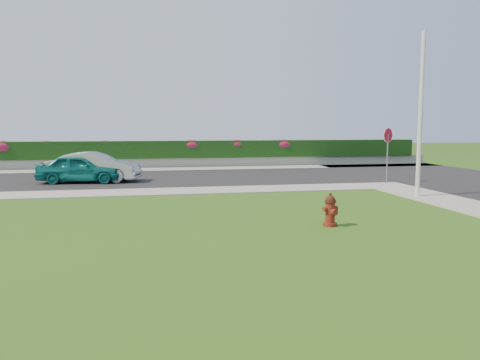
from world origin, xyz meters
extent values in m
plane|color=black|center=(0.00, 0.00, 0.00)|extent=(120.00, 120.00, 0.00)
cube|color=black|center=(-5.00, 14.00, 0.02)|extent=(26.00, 8.00, 0.04)
cube|color=gray|center=(-6.00, 9.00, 0.02)|extent=(24.00, 2.00, 0.04)
cube|color=gray|center=(7.00, 9.00, 0.02)|extent=(2.00, 2.00, 0.04)
cube|color=gray|center=(-1.00, 19.00, 0.02)|extent=(34.00, 2.00, 0.04)
cube|color=gray|center=(-1.00, 20.50, 0.30)|extent=(34.00, 0.40, 0.60)
cube|color=black|center=(-1.00, 20.60, 1.15)|extent=(32.00, 0.90, 1.10)
cylinder|color=#4F0E0C|center=(1.41, 1.63, 0.04)|extent=(0.37, 0.37, 0.09)
cylinder|color=#4F0E0C|center=(1.41, 1.63, 0.37)|extent=(0.25, 0.25, 0.57)
cylinder|color=black|center=(1.41, 1.63, 0.65)|extent=(0.31, 0.31, 0.05)
sphere|color=black|center=(1.41, 1.63, 0.69)|extent=(0.25, 0.25, 0.25)
cylinder|color=black|center=(1.41, 1.63, 0.83)|extent=(0.08, 0.08, 0.08)
cylinder|color=#4F0E0C|center=(1.25, 1.58, 0.46)|extent=(0.14, 0.14, 0.12)
cylinder|color=#4F0E0C|center=(1.57, 1.67, 0.46)|extent=(0.14, 0.14, 0.12)
cylinder|color=#4F0E0C|center=(1.46, 1.47, 0.39)|extent=(0.19, 0.17, 0.16)
imported|color=#0D635F|center=(-6.28, 12.59, 0.68)|extent=(3.91, 1.92, 1.28)
imported|color=#9FA1A6|center=(-5.68, 12.92, 0.72)|extent=(4.37, 2.28, 1.37)
cylinder|color=silver|center=(6.54, 5.82, 2.99)|extent=(0.16, 0.16, 5.99)
cylinder|color=slate|center=(7.44, 9.76, 1.13)|extent=(0.06, 0.06, 2.26)
cylinder|color=#AE0B24|center=(7.44, 9.76, 2.21)|extent=(0.60, 0.33, 0.66)
cylinder|color=white|center=(7.44, 9.76, 2.21)|extent=(0.63, 0.33, 0.70)
ellipsoid|color=#AE1D4D|center=(-11.81, 20.50, 1.40)|extent=(1.52, 0.98, 0.76)
ellipsoid|color=#AE1D4D|center=(-9.29, 20.50, 1.49)|extent=(1.05, 0.68, 0.53)
ellipsoid|color=#AE1D4D|center=(-5.85, 20.50, 1.50)|extent=(1.03, 0.66, 0.51)
ellipsoid|color=#AE1D4D|center=(-0.45, 20.50, 1.44)|extent=(1.29, 0.83, 0.65)
ellipsoid|color=#AE1D4D|center=(2.51, 20.50, 1.46)|extent=(1.20, 0.77, 0.60)
ellipsoid|color=#AE1D4D|center=(5.70, 20.50, 1.44)|extent=(1.33, 0.86, 0.67)
camera|label=1|loc=(-3.23, -9.71, 2.57)|focal=35.00mm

